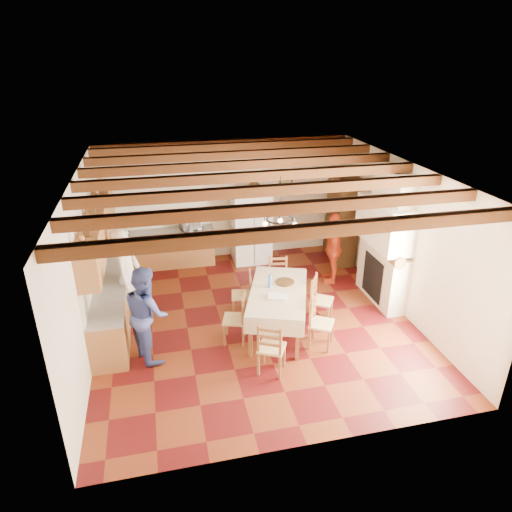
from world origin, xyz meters
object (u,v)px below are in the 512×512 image
(chair_right_far, at_px, (322,300))
(chair_end_near, at_px, (272,347))
(chair_left_near, at_px, (234,318))
(chair_end_far, at_px, (279,280))
(microwave, at_px, (191,224))
(refrigerator, at_px, (251,226))
(dining_table, at_px, (278,295))
(hutch, at_px, (341,217))
(person_woman_blue, at_px, (147,313))
(chair_left_far, at_px, (242,294))
(chair_right_near, at_px, (321,323))
(person_woman_red, at_px, (333,248))
(person_man, at_px, (128,277))

(chair_right_far, height_order, chair_end_near, same)
(chair_left_near, distance_m, chair_end_far, 1.73)
(chair_right_far, xyz_separation_m, microwave, (-2.19, 3.29, 0.56))
(refrigerator, bearing_deg, dining_table, -93.14)
(hutch, relative_size, person_woman_blue, 1.30)
(refrigerator, xyz_separation_m, hutch, (2.20, -0.41, 0.19))
(chair_left_far, bearing_deg, chair_end_far, 125.98)
(chair_right_near, xyz_separation_m, person_woman_red, (1.14, 2.37, 0.35))
(hutch, relative_size, chair_left_far, 2.31)
(chair_right_near, bearing_deg, microwave, 56.20)
(dining_table, distance_m, chair_left_near, 0.92)
(chair_left_far, bearing_deg, microwave, -155.16)
(person_woman_blue, bearing_deg, chair_end_far, -85.01)
(chair_left_near, xyz_separation_m, person_woman_blue, (-1.52, -0.09, 0.37))
(chair_left_near, height_order, chair_end_near, same)
(chair_right_near, bearing_deg, person_woman_blue, 113.54)
(chair_end_far, xyz_separation_m, microwave, (-1.59, 2.30, 0.56))
(chair_end_near, bearing_deg, microwave, -51.54)
(chair_end_near, bearing_deg, chair_left_near, -38.32)
(chair_end_far, height_order, microwave, microwave)
(chair_left_far, distance_m, person_woman_red, 2.56)
(chair_right_near, distance_m, person_woman_red, 2.65)
(refrigerator, relative_size, person_woman_red, 1.11)
(refrigerator, xyz_separation_m, person_man, (-2.90, -2.28, 0.06))
(chair_end_far, xyz_separation_m, person_woman_red, (1.44, 0.61, 0.35))
(chair_right_far, xyz_separation_m, person_woman_red, (0.85, 1.59, 0.35))
(dining_table, bearing_deg, chair_end_far, 73.59)
(chair_right_far, bearing_deg, chair_left_near, 131.74)
(dining_table, relative_size, chair_end_near, 2.28)
(microwave, bearing_deg, chair_left_near, -99.61)
(chair_left_far, relative_size, person_woman_blue, 0.56)
(chair_right_far, bearing_deg, chair_end_far, 64.06)
(chair_left_far, relative_size, chair_right_far, 1.00)
(hutch, bearing_deg, chair_left_near, -131.21)
(hutch, relative_size, person_woman_red, 1.34)
(chair_left_near, distance_m, chair_right_near, 1.56)
(chair_end_far, relative_size, microwave, 1.88)
(person_woman_blue, bearing_deg, refrigerator, -58.08)
(hutch, distance_m, chair_left_far, 3.72)
(chair_left_near, xyz_separation_m, chair_end_near, (0.44, -0.99, 0.00))
(chair_end_near, bearing_deg, person_woman_red, -99.49)
(person_woman_blue, xyz_separation_m, person_woman_red, (4.14, 1.96, -0.02))
(person_woman_blue, xyz_separation_m, microwave, (1.11, 3.66, 0.19))
(chair_left_far, bearing_deg, hutch, 136.33)
(dining_table, height_order, chair_end_far, chair_end_far)
(dining_table, distance_m, chair_right_far, 0.97)
(chair_right_far, bearing_deg, hutch, 4.23)
(chair_left_near, relative_size, microwave, 1.88)
(hutch, relative_size, chair_end_far, 2.31)
(refrigerator, relative_size, hutch, 0.83)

